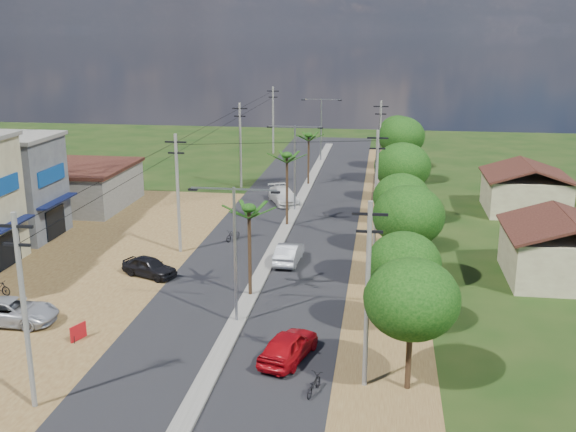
{
  "coord_description": "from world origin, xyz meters",
  "views": [
    {
      "loc": [
        8.01,
        -34.8,
        16.21
      ],
      "look_at": [
        1.17,
        12.55,
        3.0
      ],
      "focal_mm": 42.0,
      "sensor_mm": 36.0,
      "label": 1
    }
  ],
  "objects_px": {
    "car_parked_silver": "(12,312)",
    "car_parked_dark": "(149,267)",
    "car_white_far": "(283,196)",
    "car_silver_mid": "(289,253)",
    "moto_rider_east": "(314,385)",
    "car_red_near": "(288,346)",
    "roadside_sign": "(78,332)"
  },
  "relations": [
    {
      "from": "car_red_near",
      "to": "moto_rider_east",
      "type": "relative_size",
      "value": 2.64
    },
    {
      "from": "moto_rider_east",
      "to": "roadside_sign",
      "type": "distance_m",
      "value": 13.72
    },
    {
      "from": "car_white_far",
      "to": "car_parked_silver",
      "type": "xyz_separation_m",
      "value": [
        -11.16,
        -29.67,
        -0.03
      ]
    },
    {
      "from": "car_silver_mid",
      "to": "moto_rider_east",
      "type": "relative_size",
      "value": 2.59
    },
    {
      "from": "car_white_far",
      "to": "roadside_sign",
      "type": "bearing_deg",
      "value": -125.77
    },
    {
      "from": "car_white_far",
      "to": "moto_rider_east",
      "type": "bearing_deg",
      "value": -103.13
    },
    {
      "from": "car_white_far",
      "to": "car_parked_dark",
      "type": "xyz_separation_m",
      "value": [
        -6.0,
        -21.22,
        -0.07
      ]
    },
    {
      "from": "car_red_near",
      "to": "car_parked_dark",
      "type": "relative_size",
      "value": 1.12
    },
    {
      "from": "car_parked_dark",
      "to": "moto_rider_east",
      "type": "bearing_deg",
      "value": -114.82
    },
    {
      "from": "car_red_near",
      "to": "car_silver_mid",
      "type": "distance_m",
      "value": 14.86
    },
    {
      "from": "car_silver_mid",
      "to": "moto_rider_east",
      "type": "xyz_separation_m",
      "value": [
        3.7,
        -17.82,
        -0.28
      ]
    },
    {
      "from": "car_white_far",
      "to": "car_parked_dark",
      "type": "height_order",
      "value": "car_white_far"
    },
    {
      "from": "car_silver_mid",
      "to": "car_parked_dark",
      "type": "xyz_separation_m",
      "value": [
        -9.0,
        -4.13,
        -0.04
      ]
    },
    {
      "from": "car_white_far",
      "to": "car_parked_silver",
      "type": "distance_m",
      "value": 31.7
    },
    {
      "from": "roadside_sign",
      "to": "car_parked_dark",
      "type": "bearing_deg",
      "value": 108.52
    },
    {
      "from": "car_red_near",
      "to": "car_white_far",
      "type": "distance_m",
      "value": 32.21
    },
    {
      "from": "car_parked_silver",
      "to": "car_parked_dark",
      "type": "relative_size",
      "value": 1.3
    },
    {
      "from": "car_parked_silver",
      "to": "car_red_near",
      "type": "bearing_deg",
      "value": -97.7
    },
    {
      "from": "car_red_near",
      "to": "car_white_far",
      "type": "xyz_separation_m",
      "value": [
        -5.08,
        31.81,
        -0.01
      ]
    },
    {
      "from": "car_red_near",
      "to": "moto_rider_east",
      "type": "xyz_separation_m",
      "value": [
        1.62,
        -3.11,
        -0.32
      ]
    },
    {
      "from": "car_parked_dark",
      "to": "moto_rider_east",
      "type": "height_order",
      "value": "car_parked_dark"
    },
    {
      "from": "car_parked_silver",
      "to": "roadside_sign",
      "type": "relative_size",
      "value": 4.88
    },
    {
      "from": "car_red_near",
      "to": "car_silver_mid",
      "type": "relative_size",
      "value": 1.02
    },
    {
      "from": "car_silver_mid",
      "to": "roadside_sign",
      "type": "distance_m",
      "value": 16.99
    },
    {
      "from": "car_parked_silver",
      "to": "roadside_sign",
      "type": "height_order",
      "value": "car_parked_silver"
    },
    {
      "from": "car_white_far",
      "to": "roadside_sign",
      "type": "distance_m",
      "value": 31.84
    },
    {
      "from": "car_red_near",
      "to": "roadside_sign",
      "type": "xyz_separation_m",
      "value": [
        -11.58,
        0.63,
        -0.3
      ]
    },
    {
      "from": "car_parked_dark",
      "to": "moto_rider_east",
      "type": "xyz_separation_m",
      "value": [
        12.7,
        -13.69,
        -0.23
      ]
    },
    {
      "from": "car_parked_silver",
      "to": "car_parked_dark",
      "type": "distance_m",
      "value": 9.9
    },
    {
      "from": "car_parked_dark",
      "to": "moto_rider_east",
      "type": "relative_size",
      "value": 2.35
    },
    {
      "from": "car_silver_mid",
      "to": "moto_rider_east",
      "type": "height_order",
      "value": "car_silver_mid"
    },
    {
      "from": "car_red_near",
      "to": "moto_rider_east",
      "type": "bearing_deg",
      "value": 133.52
    }
  ]
}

